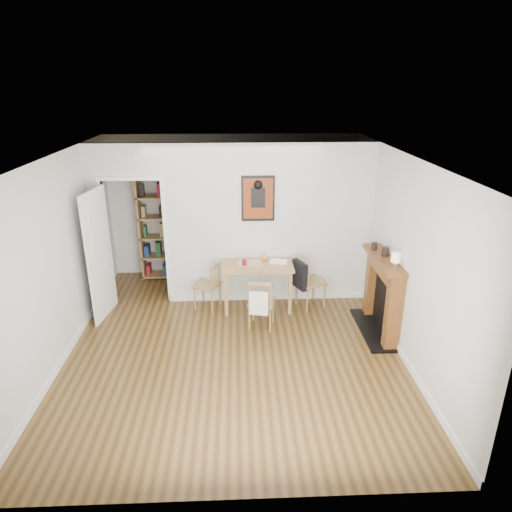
{
  "coord_description": "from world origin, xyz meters",
  "views": [
    {
      "loc": [
        0.07,
        -5.59,
        3.47
      ],
      "look_at": [
        0.34,
        0.6,
        1.08
      ],
      "focal_mm": 32.0,
      "sensor_mm": 36.0,
      "label": 1
    }
  ],
  "objects_px": {
    "notebook": "(279,261)",
    "fireplace": "(383,293)",
    "dining_table": "(257,268)",
    "chair_left": "(207,286)",
    "chair_front": "(261,302)",
    "red_glass": "(244,262)",
    "chair_right": "(310,282)",
    "mantel_lamp": "(396,258)",
    "ceramic_jar_a": "(385,251)",
    "ceramic_jar_b": "(374,246)",
    "bookshelf": "(162,227)",
    "orange_fruit": "(265,258)"
  },
  "relations": [
    {
      "from": "orange_fruit",
      "to": "ceramic_jar_a",
      "type": "relative_size",
      "value": 0.63
    },
    {
      "from": "fireplace",
      "to": "notebook",
      "type": "height_order",
      "value": "fireplace"
    },
    {
      "from": "red_glass",
      "to": "mantel_lamp",
      "type": "bearing_deg",
      "value": -29.33
    },
    {
      "from": "fireplace",
      "to": "notebook",
      "type": "distance_m",
      "value": 1.7
    },
    {
      "from": "red_glass",
      "to": "ceramic_jar_b",
      "type": "bearing_deg",
      "value": -13.28
    },
    {
      "from": "red_glass",
      "to": "chair_left",
      "type": "bearing_deg",
      "value": 174.16
    },
    {
      "from": "red_glass",
      "to": "dining_table",
      "type": "bearing_deg",
      "value": 21.41
    },
    {
      "from": "fireplace",
      "to": "red_glass",
      "type": "distance_m",
      "value": 2.14
    },
    {
      "from": "ceramic_jar_a",
      "to": "chair_right",
      "type": "bearing_deg",
      "value": 140.87
    },
    {
      "from": "notebook",
      "to": "ceramic_jar_a",
      "type": "relative_size",
      "value": 2.14
    },
    {
      "from": "dining_table",
      "to": "chair_right",
      "type": "distance_m",
      "value": 0.88
    },
    {
      "from": "bookshelf",
      "to": "ceramic_jar_b",
      "type": "bearing_deg",
      "value": -28.57
    },
    {
      "from": "bookshelf",
      "to": "ceramic_jar_a",
      "type": "xyz_separation_m",
      "value": [
        3.43,
        -2.09,
        0.25
      ]
    },
    {
      "from": "chair_left",
      "to": "ceramic_jar_a",
      "type": "distance_m",
      "value": 2.81
    },
    {
      "from": "mantel_lamp",
      "to": "fireplace",
      "type": "bearing_deg",
      "value": 88.78
    },
    {
      "from": "red_glass",
      "to": "ceramic_jar_a",
      "type": "xyz_separation_m",
      "value": [
        1.97,
        -0.71,
        0.41
      ]
    },
    {
      "from": "mantel_lamp",
      "to": "chair_right",
      "type": "bearing_deg",
      "value": 128.81
    },
    {
      "from": "chair_left",
      "to": "fireplace",
      "type": "relative_size",
      "value": 0.63
    },
    {
      "from": "red_glass",
      "to": "notebook",
      "type": "height_order",
      "value": "red_glass"
    },
    {
      "from": "chair_front",
      "to": "ceramic_jar_b",
      "type": "bearing_deg",
      "value": 4.85
    },
    {
      "from": "dining_table",
      "to": "notebook",
      "type": "bearing_deg",
      "value": 6.04
    },
    {
      "from": "fireplace",
      "to": "mantel_lamp",
      "type": "height_order",
      "value": "mantel_lamp"
    },
    {
      "from": "dining_table",
      "to": "notebook",
      "type": "relative_size",
      "value": 3.99
    },
    {
      "from": "chair_front",
      "to": "fireplace",
      "type": "bearing_deg",
      "value": -5.94
    },
    {
      "from": "dining_table",
      "to": "fireplace",
      "type": "bearing_deg",
      "value": -25.52
    },
    {
      "from": "chair_left",
      "to": "orange_fruit",
      "type": "bearing_deg",
      "value": 7.98
    },
    {
      "from": "bookshelf",
      "to": "ceramic_jar_b",
      "type": "distance_m",
      "value": 3.83
    },
    {
      "from": "orange_fruit",
      "to": "ceramic_jar_a",
      "type": "height_order",
      "value": "ceramic_jar_a"
    },
    {
      "from": "chair_right",
      "to": "mantel_lamp",
      "type": "distance_m",
      "value": 1.7
    },
    {
      "from": "chair_front",
      "to": "orange_fruit",
      "type": "distance_m",
      "value": 0.88
    },
    {
      "from": "notebook",
      "to": "mantel_lamp",
      "type": "distance_m",
      "value": 1.95
    },
    {
      "from": "ceramic_jar_a",
      "to": "ceramic_jar_b",
      "type": "distance_m",
      "value": 0.27
    },
    {
      "from": "fireplace",
      "to": "notebook",
      "type": "xyz_separation_m",
      "value": [
        -1.44,
        0.89,
        0.15
      ]
    },
    {
      "from": "bookshelf",
      "to": "mantel_lamp",
      "type": "height_order",
      "value": "bookshelf"
    },
    {
      "from": "fireplace",
      "to": "mantel_lamp",
      "type": "xyz_separation_m",
      "value": [
        -0.01,
        -0.34,
        0.67
      ]
    },
    {
      "from": "notebook",
      "to": "ceramic_jar_b",
      "type": "height_order",
      "value": "ceramic_jar_b"
    },
    {
      "from": "notebook",
      "to": "fireplace",
      "type": "bearing_deg",
      "value": -31.65
    },
    {
      "from": "orange_fruit",
      "to": "red_glass",
      "type": "bearing_deg",
      "value": -149.79
    },
    {
      "from": "chair_front",
      "to": "red_glass",
      "type": "distance_m",
      "value": 0.75
    },
    {
      "from": "ceramic_jar_a",
      "to": "orange_fruit",
      "type": "bearing_deg",
      "value": 151.29
    },
    {
      "from": "dining_table",
      "to": "chair_left",
      "type": "bearing_deg",
      "value": -178.6
    },
    {
      "from": "chair_left",
      "to": "ceramic_jar_a",
      "type": "height_order",
      "value": "ceramic_jar_a"
    },
    {
      "from": "bookshelf",
      "to": "ceramic_jar_a",
      "type": "height_order",
      "value": "bookshelf"
    },
    {
      "from": "notebook",
      "to": "dining_table",
      "type": "bearing_deg",
      "value": -173.96
    },
    {
      "from": "ceramic_jar_b",
      "to": "dining_table",
      "type": "bearing_deg",
      "value": 162.61
    },
    {
      "from": "ceramic_jar_b",
      "to": "ceramic_jar_a",
      "type": "bearing_deg",
      "value": -73.28
    },
    {
      "from": "chair_front",
      "to": "ceramic_jar_a",
      "type": "height_order",
      "value": "ceramic_jar_a"
    },
    {
      "from": "red_glass",
      "to": "mantel_lamp",
      "type": "relative_size",
      "value": 0.5
    },
    {
      "from": "notebook",
      "to": "ceramic_jar_b",
      "type": "relative_size",
      "value": 2.58
    },
    {
      "from": "bookshelf",
      "to": "ceramic_jar_a",
      "type": "distance_m",
      "value": 4.03
    }
  ]
}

